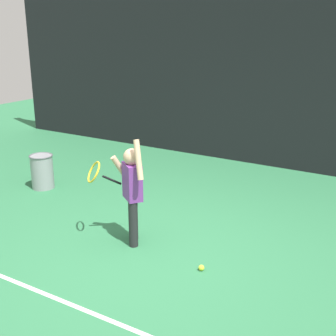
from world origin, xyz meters
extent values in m
plane|color=#2D7247|center=(0.00, 0.00, 0.00)|extent=(20.00, 20.00, 0.00)
cube|color=white|center=(0.00, -1.26, 0.00)|extent=(9.00, 0.05, 0.00)
cube|color=black|center=(0.00, 4.08, 1.58)|extent=(12.41, 0.08, 3.16)
cylinder|color=slate|center=(-6.06, 4.14, 1.65)|extent=(0.09, 0.09, 3.31)
cylinder|color=slate|center=(0.00, 4.14, 1.65)|extent=(0.09, 0.09, 3.31)
cylinder|color=#232326|center=(-0.40, 0.21, 0.29)|extent=(0.11, 0.11, 0.58)
cylinder|color=#232326|center=(-0.29, 0.05, 0.29)|extent=(0.11, 0.11, 0.58)
cube|color=#72338C|center=(-0.35, 0.13, 0.80)|extent=(0.34, 0.32, 0.44)
sphere|color=tan|center=(-0.35, 0.13, 1.10)|extent=(0.20, 0.20, 0.20)
cylinder|color=tan|center=(-0.18, 0.03, 1.12)|extent=(0.21, 0.18, 0.46)
cylinder|color=tan|center=(-0.54, 0.20, 0.87)|extent=(0.23, 0.27, 0.43)
cylinder|color=black|center=(-0.67, 0.15, 0.75)|extent=(0.17, 0.21, 0.15)
torus|color=yellow|center=(-0.80, -0.03, 0.88)|extent=(0.32, 0.30, 0.26)
cylinder|color=gray|center=(-2.76, 0.96, 0.28)|extent=(0.36, 0.36, 0.55)
torus|color=#595B60|center=(-2.76, 0.96, 0.55)|extent=(0.38, 0.38, 0.02)
sphere|color=#CCE033|center=(0.68, -0.04, 0.03)|extent=(0.07, 0.07, 0.07)
sphere|color=#CCE033|center=(-2.63, 2.72, 0.03)|extent=(0.07, 0.07, 0.07)
camera|label=1|loc=(2.64, -3.99, 2.59)|focal=48.37mm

